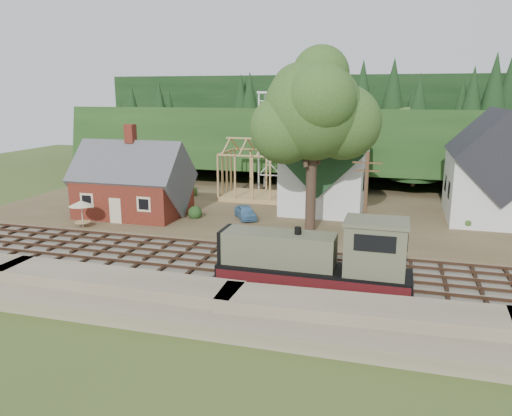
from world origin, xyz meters
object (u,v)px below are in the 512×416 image
(locomotive, at_px, (320,260))
(patio_set, at_px, (81,205))
(car_blue, at_px, (245,212))
(car_green, at_px, (122,201))

(locomotive, relative_size, patio_set, 4.84)
(car_blue, relative_size, patio_set, 1.58)
(locomotive, xyz_separation_m, car_green, (-24.21, 17.15, -1.27))
(car_green, bearing_deg, patio_set, 172.11)
(car_blue, height_order, patio_set, patio_set)
(car_blue, distance_m, patio_set, 15.21)
(locomotive, distance_m, car_blue, 18.29)
(car_blue, height_order, car_green, car_blue)
(car_blue, distance_m, car_green, 14.62)
(locomotive, height_order, patio_set, locomotive)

